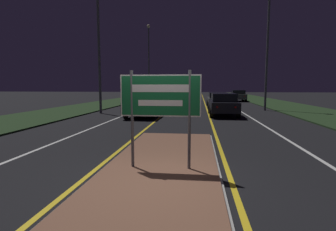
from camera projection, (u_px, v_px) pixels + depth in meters
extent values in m
plane|color=black|center=(156.00, 181.00, 5.55)|extent=(160.00, 160.00, 0.00)
cube|color=#999993|center=(161.00, 170.00, 6.19)|extent=(2.79, 8.99, 0.05)
cube|color=brown|center=(161.00, 169.00, 6.19)|extent=(2.67, 8.87, 0.10)
cube|color=#1E3319|center=(95.00, 106.00, 26.38)|extent=(5.00, 100.00, 0.08)
cube|color=#1E3319|center=(293.00, 107.00, 24.18)|extent=(5.00, 100.00, 0.08)
cube|color=gold|center=(177.00, 103.00, 30.40)|extent=(0.12, 70.00, 0.01)
cube|color=gold|center=(205.00, 103.00, 30.03)|extent=(0.12, 70.00, 0.01)
cube|color=silver|center=(155.00, 103.00, 30.70)|extent=(0.12, 70.00, 0.01)
cube|color=silver|center=(228.00, 104.00, 29.73)|extent=(0.12, 70.00, 0.01)
cube|color=silver|center=(130.00, 103.00, 31.05)|extent=(0.10, 70.00, 0.01)
cube|color=silver|center=(255.00, 104.00, 29.38)|extent=(0.10, 70.00, 0.01)
cylinder|color=#56565B|center=(132.00, 119.00, 6.13)|extent=(0.07, 0.07, 2.27)
cylinder|color=#56565B|center=(189.00, 120.00, 5.98)|extent=(0.07, 0.07, 2.27)
cube|color=#146033|center=(160.00, 96.00, 5.99)|extent=(1.86, 0.04, 0.96)
cube|color=white|center=(160.00, 96.00, 5.97)|extent=(1.86, 0.00, 0.96)
cube|color=#146033|center=(160.00, 96.00, 5.97)|extent=(1.80, 0.01, 0.90)
cube|color=white|center=(160.00, 88.00, 5.94)|extent=(1.30, 0.01, 0.17)
cube|color=white|center=(160.00, 103.00, 5.98)|extent=(1.02, 0.01, 0.13)
cylinder|color=#56565B|center=(99.00, 37.00, 18.67)|extent=(0.18, 0.18, 10.98)
cylinder|color=#56565B|center=(149.00, 64.00, 36.45)|extent=(0.18, 0.18, 10.01)
sphere|color=beige|center=(149.00, 26.00, 35.87)|extent=(0.46, 0.46, 0.46)
cylinder|color=#56565B|center=(267.00, 55.00, 20.99)|extent=(0.18, 0.18, 8.96)
cube|color=black|center=(223.00, 106.00, 17.73)|extent=(1.74, 4.28, 0.65)
cube|color=black|center=(224.00, 97.00, 17.41)|extent=(1.54, 2.23, 0.52)
sphere|color=red|center=(217.00, 107.00, 15.69)|extent=(0.14, 0.14, 0.14)
sphere|color=red|center=(236.00, 107.00, 15.57)|extent=(0.14, 0.14, 0.14)
cylinder|color=black|center=(210.00, 109.00, 19.17)|extent=(0.22, 0.70, 0.70)
cylinder|color=black|center=(233.00, 109.00, 18.98)|extent=(0.22, 0.70, 0.70)
cylinder|color=black|center=(211.00, 112.00, 16.55)|extent=(0.22, 0.70, 0.70)
cylinder|color=black|center=(238.00, 113.00, 16.36)|extent=(0.22, 0.70, 0.70)
cube|color=#4C514C|center=(218.00, 101.00, 24.65)|extent=(1.81, 4.74, 0.57)
cube|color=black|center=(218.00, 95.00, 24.31)|extent=(1.59, 2.47, 0.50)
sphere|color=red|center=(213.00, 101.00, 22.39)|extent=(0.14, 0.14, 0.14)
sphere|color=red|center=(226.00, 102.00, 22.26)|extent=(0.14, 0.14, 0.14)
cylinder|color=black|center=(208.00, 103.00, 26.24)|extent=(0.22, 0.65, 0.65)
cylinder|color=black|center=(225.00, 103.00, 26.03)|extent=(0.22, 0.65, 0.65)
cylinder|color=black|center=(209.00, 105.00, 23.33)|extent=(0.22, 0.65, 0.65)
cylinder|color=black|center=(229.00, 105.00, 23.13)|extent=(0.22, 0.65, 0.65)
cube|color=#4C514C|center=(238.00, 96.00, 34.29)|extent=(1.76, 4.02, 0.66)
cube|color=black|center=(238.00, 92.00, 33.99)|extent=(1.55, 2.09, 0.49)
sphere|color=red|center=(235.00, 96.00, 32.38)|extent=(0.14, 0.14, 0.14)
sphere|color=red|center=(245.00, 96.00, 32.26)|extent=(0.14, 0.14, 0.14)
cylinder|color=black|center=(230.00, 98.00, 35.66)|extent=(0.22, 0.63, 0.63)
cylinder|color=black|center=(243.00, 98.00, 35.46)|extent=(0.22, 0.63, 0.63)
cylinder|color=black|center=(232.00, 99.00, 33.20)|extent=(0.22, 0.63, 0.63)
cylinder|color=black|center=(246.00, 99.00, 33.00)|extent=(0.22, 0.63, 0.63)
cube|color=#4C514C|center=(144.00, 106.00, 17.52)|extent=(1.83, 4.79, 0.70)
cube|color=black|center=(145.00, 98.00, 17.74)|extent=(1.61, 2.49, 0.40)
sphere|color=white|center=(126.00, 108.00, 15.23)|extent=(0.14, 0.14, 0.14)
sphere|color=white|center=(146.00, 108.00, 15.10)|extent=(0.14, 0.14, 0.14)
cylinder|color=black|center=(126.00, 114.00, 16.19)|extent=(0.22, 0.60, 0.60)
cylinder|color=black|center=(153.00, 114.00, 15.99)|extent=(0.22, 0.60, 0.60)
cylinder|color=black|center=(137.00, 109.00, 19.12)|extent=(0.22, 0.60, 0.60)
cylinder|color=black|center=(160.00, 110.00, 18.92)|extent=(0.22, 0.60, 0.60)
cube|color=maroon|center=(170.00, 97.00, 32.88)|extent=(1.72, 4.31, 0.66)
cube|color=black|center=(170.00, 92.00, 33.07)|extent=(1.51, 2.24, 0.49)
sphere|color=white|center=(163.00, 97.00, 30.83)|extent=(0.14, 0.14, 0.14)
sphere|color=white|center=(172.00, 97.00, 30.71)|extent=(0.14, 0.14, 0.14)
cylinder|color=black|center=(162.00, 100.00, 31.70)|extent=(0.22, 0.60, 0.60)
cylinder|color=black|center=(175.00, 100.00, 31.51)|extent=(0.22, 0.60, 0.60)
cylinder|color=black|center=(165.00, 99.00, 34.33)|extent=(0.22, 0.60, 0.60)
cylinder|color=black|center=(177.00, 99.00, 34.14)|extent=(0.22, 0.60, 0.60)
cube|color=#B7B7BC|center=(161.00, 93.00, 48.46)|extent=(1.80, 4.20, 0.67)
cube|color=black|center=(161.00, 90.00, 48.65)|extent=(1.58, 2.18, 0.44)
sphere|color=white|center=(156.00, 93.00, 46.47)|extent=(0.14, 0.14, 0.14)
sphere|color=white|center=(162.00, 93.00, 46.34)|extent=(0.14, 0.14, 0.14)
cylinder|color=black|center=(155.00, 95.00, 47.32)|extent=(0.22, 0.69, 0.69)
cylinder|color=black|center=(165.00, 95.00, 47.12)|extent=(0.22, 0.69, 0.69)
cylinder|color=black|center=(158.00, 95.00, 49.89)|extent=(0.22, 0.69, 0.69)
cylinder|color=black|center=(166.00, 95.00, 49.69)|extent=(0.22, 0.69, 0.69)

